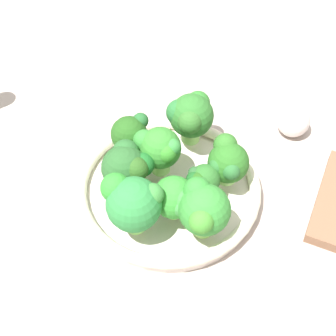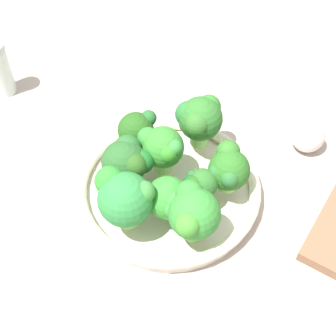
{
  "view_description": "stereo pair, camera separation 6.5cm",
  "coord_description": "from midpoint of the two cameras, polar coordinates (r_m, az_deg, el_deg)",
  "views": [
    {
      "loc": [
        29.32,
        -26.81,
        55.85
      ],
      "look_at": [
        -1.19,
        1.39,
        5.89
      ],
      "focal_mm": 53.34,
      "sensor_mm": 36.0,
      "label": 1
    },
    {
      "loc": [
        33.34,
        -21.71,
        55.85
      ],
      "look_at": [
        -1.19,
        1.39,
        5.89
      ],
      "focal_mm": 53.34,
      "sensor_mm": 36.0,
      "label": 2
    }
  ],
  "objects": [
    {
      "name": "ground_plane",
      "position": [
        0.69,
        2.27,
        -5.04
      ],
      "size": [
        130.0,
        130.0,
        2.5
      ],
      "primitive_type": "cube",
      "color": "#B3A49B"
    },
    {
      "name": "broccoli_floret_1",
      "position": [
        0.65,
        2.18,
        2.15
      ],
      "size": [
        6.52,
        5.6,
        7.17
      ],
      "color": "#7CBD58",
      "rests_on": "bowl"
    },
    {
      "name": "broccoli_floret_8",
      "position": [
        0.59,
        6.01,
        -5.34
      ],
      "size": [
        6.77,
        6.62,
        7.52
      ],
      "color": "#7EBB4E",
      "rests_on": "bowl"
    },
    {
      "name": "garlic_bulb",
      "position": [
        0.77,
        18.05,
        3.37
      ],
      "size": [
        4.95,
        4.95,
        4.95
      ],
      "primitive_type": "sphere",
      "color": "silver",
      "rests_on": "ground_plane"
    },
    {
      "name": "broccoli_floret_0",
      "position": [
        0.64,
        -1.79,
        0.62
      ],
      "size": [
        6.4,
        6.37,
        6.88
      ],
      "color": "#8CD05A",
      "rests_on": "bowl"
    },
    {
      "name": "bowl",
      "position": [
        0.68,
        2.72,
        -2.53
      ],
      "size": [
        25.3,
        25.3,
        2.89
      ],
      "color": "silver",
      "rests_on": "ground_plane"
    },
    {
      "name": "broccoli_floret_6",
      "position": [
        0.65,
        9.74,
        -0.24
      ],
      "size": [
        5.89,
        5.71,
        6.45
      ],
      "color": "#97D36D",
      "rests_on": "bowl"
    },
    {
      "name": "broccoli_floret_5",
      "position": [
        0.64,
        6.56,
        -2.02
      ],
      "size": [
        4.08,
        4.55,
        4.93
      ],
      "color": "#8DBF69",
      "rests_on": "bowl"
    },
    {
      "name": "broccoli_floret_4",
      "position": [
        0.69,
        6.3,
        5.51
      ],
      "size": [
        6.23,
        6.78,
        7.81
      ],
      "color": "#89C75F",
      "rests_on": "bowl"
    },
    {
      "name": "pepper_shaker",
      "position": [
        0.84,
        -16.6,
        10.71
      ],
      "size": [
        3.57,
        3.57,
        9.31
      ],
      "color": "silver",
      "rests_on": "ground_plane"
    },
    {
      "name": "broccoli_floret_2",
      "position": [
        0.6,
        -1.92,
        -3.59
      ],
      "size": [
        7.79,
        6.78,
        8.1
      ],
      "color": "#83CC5D",
      "rests_on": "bowl"
    },
    {
      "name": "broccoli_floret_7",
      "position": [
        0.61,
        3.21,
        -3.81
      ],
      "size": [
        6.08,
        5.44,
        6.12
      ],
      "color": "#9CD46B",
      "rests_on": "bowl"
    },
    {
      "name": "broccoli_floret_3",
      "position": [
        0.68,
        -0.81,
        4.22
      ],
      "size": [
        5.03,
        5.72,
        6.28
      ],
      "color": "#85CB65",
      "rests_on": "bowl"
    }
  ]
}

